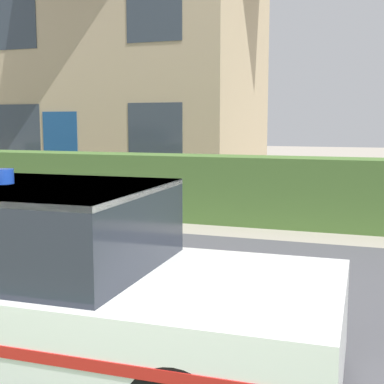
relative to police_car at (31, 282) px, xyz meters
The scene contains 4 objects.
road_strip 2.22m from the police_car, 59.12° to the left, with size 28.00×6.20×0.01m, color #4C4C51.
garden_hedge 6.24m from the police_car, 89.23° to the left, with size 15.92×0.87×1.22m, color #4C7233.
police_car is the anchor object (origin of this frame).
house_left 12.71m from the police_car, 112.52° to the left, with size 7.51×5.69×7.93m.
Camera 1 is at (1.29, -1.21, 1.83)m, focal length 50.00 mm.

